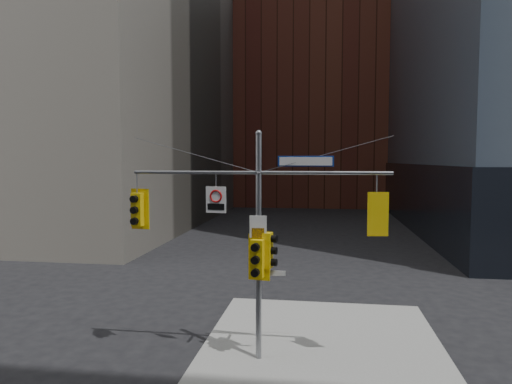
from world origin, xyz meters
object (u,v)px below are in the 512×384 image
(traffic_light_east_arm, at_px, (376,214))
(traffic_light_pole_side, at_px, (269,250))
(traffic_light_pole_front, at_px, (257,258))
(street_sign_blade, at_px, (306,161))
(traffic_light_west_arm, at_px, (137,209))
(signal_assembly, at_px, (259,224))
(regulatory_sign_arm, at_px, (216,199))

(traffic_light_east_arm, distance_m, traffic_light_pole_side, 3.43)
(traffic_light_pole_front, relative_size, street_sign_blade, 0.85)
(traffic_light_east_arm, bearing_deg, traffic_light_pole_side, -9.28)
(traffic_light_east_arm, relative_size, street_sign_blade, 0.77)
(traffic_light_pole_side, xyz_separation_m, street_sign_blade, (1.10, 0.00, 2.75))
(traffic_light_east_arm, xyz_separation_m, street_sign_blade, (-2.11, 0.00, 1.55))
(traffic_light_west_arm, bearing_deg, traffic_light_pole_front, 2.84)
(traffic_light_pole_front, bearing_deg, traffic_light_east_arm, 12.65)
(traffic_light_east_arm, relative_size, traffic_light_pole_front, 0.90)
(signal_assembly, bearing_deg, traffic_light_east_arm, 0.01)
(signal_assembly, distance_m, traffic_light_west_arm, 3.96)
(traffic_light_pole_side, distance_m, street_sign_blade, 2.97)
(street_sign_blade, height_order, regulatory_sign_arm, street_sign_blade)
(traffic_light_west_arm, relative_size, street_sign_blade, 0.78)
(traffic_light_pole_front, xyz_separation_m, street_sign_blade, (1.43, 0.27, 2.96))
(signal_assembly, bearing_deg, regulatory_sign_arm, -179.14)
(street_sign_blade, bearing_deg, traffic_light_west_arm, -175.46)
(traffic_light_pole_side, bearing_deg, traffic_light_east_arm, -80.18)
(signal_assembly, height_order, street_sign_blade, signal_assembly)
(traffic_light_east_arm, xyz_separation_m, traffic_light_pole_front, (-3.53, -0.27, -1.41))
(traffic_light_west_arm, xyz_separation_m, traffic_light_east_arm, (7.47, -0.01, 0.00))
(traffic_light_pole_front, bearing_deg, traffic_light_pole_side, 47.57)
(traffic_light_east_arm, height_order, traffic_light_pole_side, traffic_light_east_arm)
(street_sign_blade, relative_size, regulatory_sign_arm, 2.05)
(signal_assembly, xyz_separation_m, street_sign_blade, (1.43, 0.00, 1.93))
(signal_assembly, distance_m, traffic_light_east_arm, 3.56)
(signal_assembly, xyz_separation_m, traffic_light_pole_front, (0.00, -0.27, -1.03))
(signal_assembly, xyz_separation_m, regulatory_sign_arm, (-1.34, -0.02, 0.76))
(traffic_light_west_arm, bearing_deg, street_sign_blade, 6.79)
(street_sign_blade, bearing_deg, traffic_light_pole_front, -164.68)
(signal_assembly, xyz_separation_m, traffic_light_west_arm, (-3.94, 0.01, 0.38))
(signal_assembly, relative_size, traffic_light_west_arm, 6.07)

